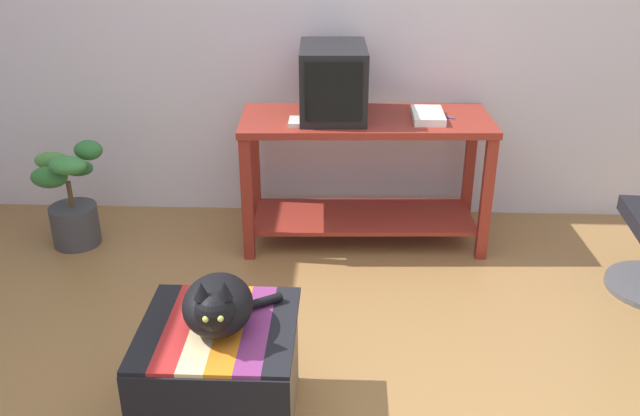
% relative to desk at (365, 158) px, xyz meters
% --- Properties ---
extents(back_wall, '(8.00, 0.10, 2.60)m').
position_rel_desk_xyz_m(back_wall, '(-0.16, 0.45, 0.78)').
color(back_wall, silver).
rests_on(back_wall, ground_plane).
extents(desk, '(1.44, 0.62, 0.77)m').
position_rel_desk_xyz_m(desk, '(0.00, 0.00, 0.00)').
color(desk, maroon).
rests_on(desk, ground_plane).
extents(tv_monitor, '(0.38, 0.53, 0.40)m').
position_rel_desk_xyz_m(tv_monitor, '(-0.19, 0.02, 0.44)').
color(tv_monitor, black).
rests_on(tv_monitor, desk).
extents(keyboard, '(0.40, 0.16, 0.02)m').
position_rel_desk_xyz_m(keyboard, '(-0.23, -0.14, 0.26)').
color(keyboard, beige).
rests_on(keyboard, desk).
extents(book, '(0.17, 0.29, 0.04)m').
position_rel_desk_xyz_m(book, '(0.34, -0.03, 0.27)').
color(book, white).
rests_on(book, desk).
extents(ottoman_with_blanket, '(0.59, 0.59, 0.45)m').
position_rel_desk_xyz_m(ottoman_with_blanket, '(-0.58, -1.60, -0.30)').
color(ottoman_with_blanket, '#7A664C').
rests_on(ottoman_with_blanket, ground_plane).
extents(cat, '(0.38, 0.40, 0.27)m').
position_rel_desk_xyz_m(cat, '(-0.57, -1.62, 0.03)').
color(cat, black).
rests_on(cat, ottoman_with_blanket).
extents(potted_plant, '(0.43, 0.37, 0.65)m').
position_rel_desk_xyz_m(potted_plant, '(-1.71, -0.14, -0.24)').
color(potted_plant, '#3D3D42').
rests_on(potted_plant, ground_plane).
extents(pen, '(0.13, 0.07, 0.01)m').
position_rel_desk_xyz_m(pen, '(0.44, 0.02, 0.25)').
color(pen, '#2351B2').
rests_on(pen, desk).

